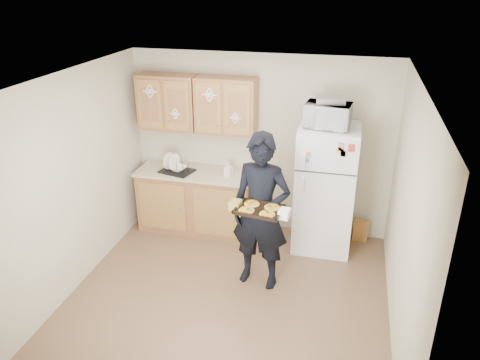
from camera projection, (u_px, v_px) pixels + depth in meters
The scene contains 23 objects.
floor at pixel (227, 298), 5.39m from camera, with size 3.60×3.60×0.00m, color brown.
ceiling at pixel (224, 82), 4.37m from camera, with size 3.60×3.60×0.00m, color white.
wall_back at pixel (260, 145), 6.48m from camera, with size 3.60×0.04×2.50m, color beige.
wall_front at pixel (158, 312), 3.28m from camera, with size 3.60×0.04×2.50m, color beige.
wall_left at pixel (72, 184), 5.27m from camera, with size 0.04×3.60×2.50m, color beige.
wall_right at pixel (406, 221), 4.49m from camera, with size 0.04×3.60×2.50m, color beige.
refrigerator at pixel (325, 189), 6.10m from camera, with size 0.75×0.70×1.70m, color white.
base_cabinet at pixel (197, 201), 6.71m from camera, with size 1.60×0.60×0.86m, color brown.
countertop at pixel (196, 172), 6.53m from camera, with size 1.64×0.64×0.04m, color beige.
upper_cab_left at pixel (168, 102), 6.35m from camera, with size 0.80×0.33×0.75m, color brown.
upper_cab_right at pixel (226, 106), 6.17m from camera, with size 0.80×0.33×0.75m, color brown.
cereal_box at pixel (360, 230), 6.49m from camera, with size 0.20×0.07×0.32m, color #C49145.
person at pixel (261, 212), 5.32m from camera, with size 0.68×0.45×1.88m, color black.
baking_tray at pixel (259, 210), 4.97m from camera, with size 0.49×0.36×0.04m, color black.
pizza_front_left at pixel (246, 210), 4.93m from camera, with size 0.16×0.16×0.02m, color gold.
pizza_front_right at pixel (267, 214), 4.85m from camera, with size 0.16×0.16×0.02m, color gold.
pizza_back_left at pixel (252, 203), 5.07m from camera, with size 0.16×0.16×0.02m, color gold.
pizza_back_right at pixel (272, 207), 4.99m from camera, with size 0.16×0.16×0.02m, color gold.
microwave at pixel (328, 116), 5.66m from camera, with size 0.54×0.37×0.30m, color white.
foil_pan at pixel (331, 100), 5.61m from camera, with size 0.34×0.24×0.07m, color #AFAEB5.
dish_rack at pixel (177, 166), 6.47m from camera, with size 0.44×0.33×0.17m, color black.
bowl at pixel (178, 168), 6.48m from camera, with size 0.24×0.24×0.06m, color white.
soap_bottle at pixel (228, 169), 6.32m from camera, with size 0.09×0.09×0.20m, color white.
Camera 1 is at (1.19, -4.21, 3.43)m, focal length 35.00 mm.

